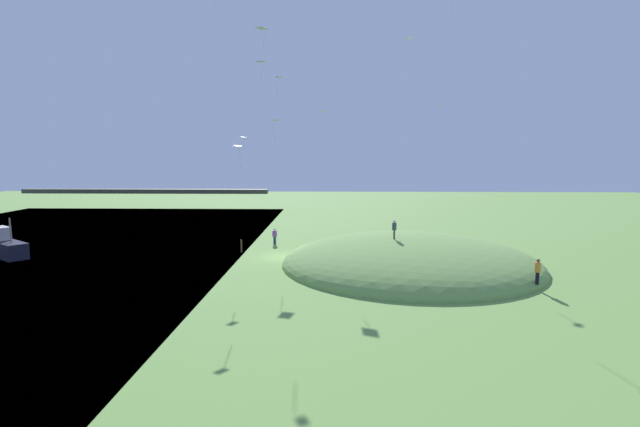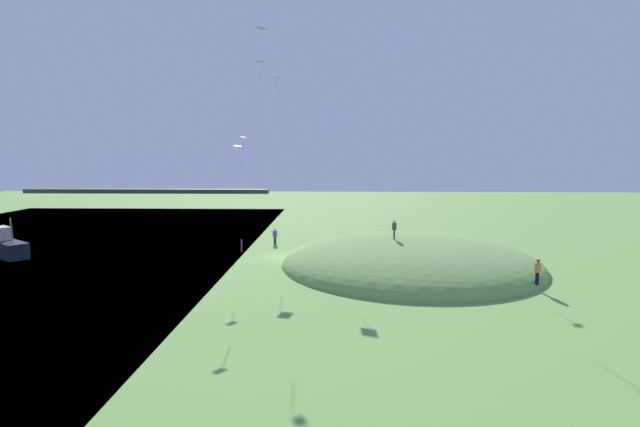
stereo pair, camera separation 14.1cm
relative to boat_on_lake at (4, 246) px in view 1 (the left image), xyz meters
The scene contains 18 objects.
ground_plane 26.16m from the boat_on_lake, ahead, with size 160.00×160.00×0.00m, color #6A9945.
lake_water 1.32m from the boat_on_lake, 134.36° to the left, with size 45.27×80.00×0.40m, color #2A4D67.
grass_hill 37.53m from the boat_on_lake, ahead, with size 22.17×23.14×4.67m, color #6C9648.
bridge_deck_far 36.25m from the boat_on_lake, 90.71° to the left, with size 40.74×1.80×0.70m, color #4D503E.
boat_on_lake is the anchor object (origin of this frame).
person_watching_kites 36.21m from the boat_on_lake, ahead, with size 0.40×0.40×1.64m.
person_walking_path 25.53m from the boat_on_lake, 15.64° to the left, with size 0.67×0.67×1.68m.
person_on_hilltop 46.34m from the boat_on_lake, 12.99° to the right, with size 0.58×0.58×1.84m.
kite_0 24.77m from the boat_on_lake, ahead, with size 0.70×0.78×1.21m.
kite_2 30.37m from the boat_on_lake, 14.82° to the right, with size 0.83×0.88×1.77m.
kite_3 43.82m from the boat_on_lake, ahead, with size 0.70×0.77×1.34m.
kite_4 44.70m from the boat_on_lake, 13.04° to the left, with size 0.61×0.88×2.09m.
kite_5 31.37m from the boat_on_lake, ahead, with size 1.19×1.36×1.95m.
kite_8 30.10m from the boat_on_lake, ahead, with size 0.64×0.73×1.78m.
kite_9 28.12m from the boat_on_lake, 10.23° to the left, with size 0.97×1.22×2.29m.
kite_10 26.40m from the boat_on_lake, 17.58° to the right, with size 0.72×0.75×1.71m.
kite_11 32.49m from the boat_on_lake, ahead, with size 0.82×1.19×1.42m.
mooring_post 22.00m from the boat_on_lake, ahead, with size 0.14×0.14×1.26m, color brown.
Camera 1 is at (4.70, -45.06, 9.54)m, focal length 27.69 mm.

